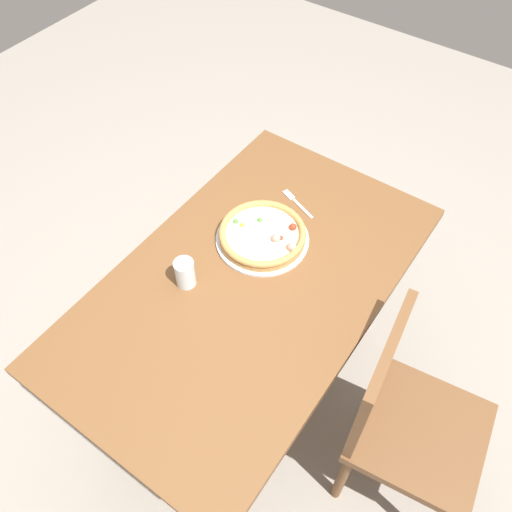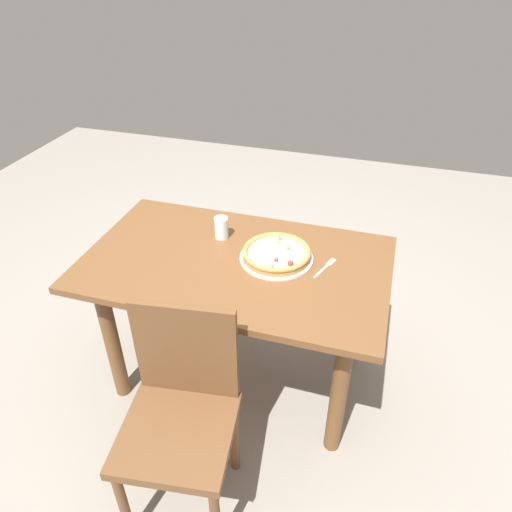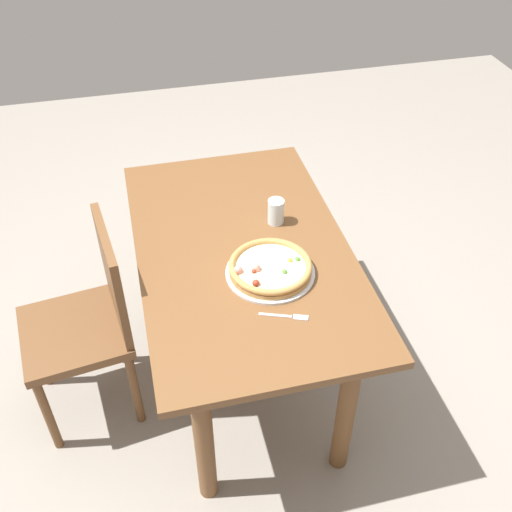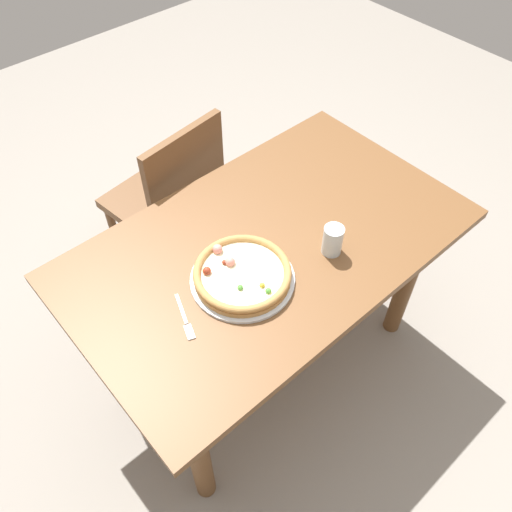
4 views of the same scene
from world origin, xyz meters
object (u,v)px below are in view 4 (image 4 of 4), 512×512
at_px(fork, 185,320).
at_px(drinking_glass, 333,240).
at_px(chair_near, 171,200).
at_px(plate, 243,279).
at_px(dining_table, 268,266).
at_px(pizza, 242,274).

height_order(fork, drinking_glass, drinking_glass).
distance_m(chair_near, plate, 0.74).
bearing_deg(chair_near, drinking_glass, -89.25).
bearing_deg(chair_near, dining_table, -98.44).
xyz_separation_m(chair_near, plate, (0.18, 0.67, 0.26)).
distance_m(dining_table, fork, 0.41).
xyz_separation_m(dining_table, chair_near, (-0.01, -0.61, -0.13)).
bearing_deg(chair_near, fork, -127.79).
xyz_separation_m(chair_near, drinking_glass, (-0.11, 0.77, 0.30)).
xyz_separation_m(dining_table, drinking_glass, (-0.12, 0.16, 0.18)).
bearing_deg(dining_table, plate, 21.15).
height_order(plate, fork, plate).
height_order(dining_table, pizza, pizza).
relative_size(dining_table, fork, 8.24).
distance_m(pizza, drinking_glass, 0.31).
relative_size(chair_near, drinking_glass, 8.59).
distance_m(dining_table, drinking_glass, 0.27).
bearing_deg(dining_table, pizza, 20.71).
bearing_deg(fork, chair_near, 170.32).
relative_size(dining_table, plate, 4.12).
bearing_deg(dining_table, chair_near, -90.83).
distance_m(dining_table, plate, 0.22).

